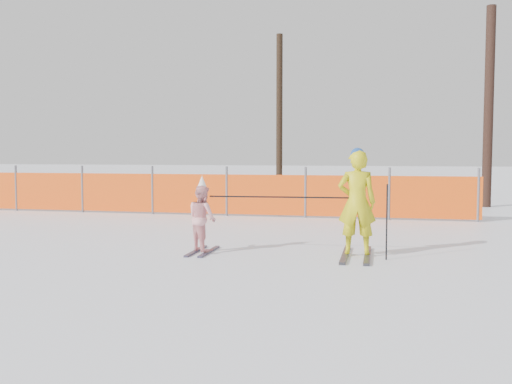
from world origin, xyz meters
TOP-DOWN VIEW (x-y plane):
  - ground at (0.00, 0.00)m, footprint 120.00×120.00m
  - adult at (1.51, 0.86)m, footprint 0.61×1.52m
  - child at (-0.93, 0.69)m, footprint 0.65×1.01m
  - ski_poles at (0.86, 0.73)m, footprint 2.78×0.22m
  - safety_fence at (-3.89, 5.86)m, footprint 16.12×0.06m
  - tree_trunks at (3.52, 10.39)m, footprint 8.26×1.53m

SIDE VIEW (x-z plane):
  - ground at x=0.00m, z-range 0.00..0.00m
  - safety_fence at x=-3.89m, z-range -0.07..1.18m
  - child at x=-0.93m, z-range -0.05..1.18m
  - ski_poles at x=0.86m, z-range 0.22..1.36m
  - adult at x=1.51m, z-range -0.01..1.67m
  - tree_trunks at x=3.52m, z-range -0.17..5.66m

